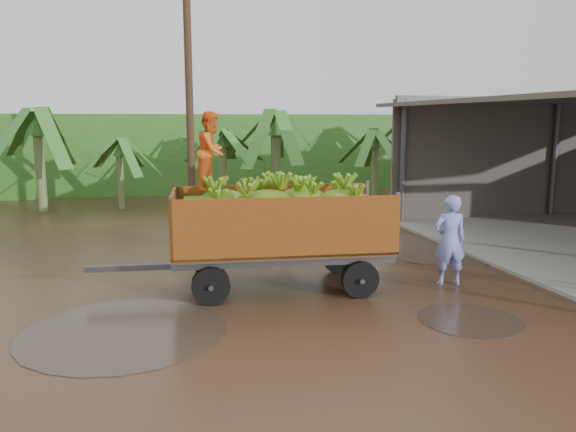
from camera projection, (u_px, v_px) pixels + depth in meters
The scene contains 6 objects.
ground at pixel (285, 283), 11.66m from camera, with size 100.00×100.00×0.00m, color black.
hedge_north at pixel (162, 153), 26.17m from camera, with size 22.00×3.00×3.60m, color #2D661E.
banana_trailer at pixel (279, 224), 11.19m from camera, with size 6.00×2.46×3.52m.
man_blue at pixel (450, 240), 11.43m from camera, with size 0.68×0.45×1.86m, color #7B89E1.
utility_pole at pixel (190, 102), 17.64m from camera, with size 1.20×0.24×7.67m.
banana_plants at pixel (26, 173), 15.57m from camera, with size 24.12×19.94×4.40m.
Camera 1 is at (-2.66, -10.93, 3.36)m, focal length 35.00 mm.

